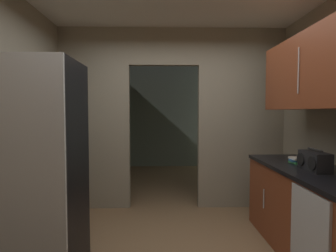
{
  "coord_description": "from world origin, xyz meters",
  "views": [
    {
      "loc": [
        -0.18,
        -2.55,
        1.45
      ],
      "look_at": [
        -0.09,
        0.73,
        1.28
      ],
      "focal_mm": 30.08,
      "sensor_mm": 36.0,
      "label": 1
    }
  ],
  "objects_px": {
    "refrigerator": "(35,170)",
    "boombox": "(314,161)",
    "dishwasher": "(309,243)",
    "book_stack": "(296,160)"
  },
  "relations": [
    {
      "from": "refrigerator",
      "to": "dishwasher",
      "type": "height_order",
      "value": "refrigerator"
    },
    {
      "from": "boombox",
      "to": "book_stack",
      "type": "relative_size",
      "value": 2.02
    },
    {
      "from": "refrigerator",
      "to": "boombox",
      "type": "relative_size",
      "value": 5.37
    },
    {
      "from": "refrigerator",
      "to": "boombox",
      "type": "xyz_separation_m",
      "value": [
        2.57,
        0.17,
        0.03
      ]
    },
    {
      "from": "refrigerator",
      "to": "boombox",
      "type": "distance_m",
      "value": 2.58
    },
    {
      "from": "refrigerator",
      "to": "dishwasher",
      "type": "bearing_deg",
      "value": -7.87
    },
    {
      "from": "dishwasher",
      "to": "boombox",
      "type": "xyz_separation_m",
      "value": [
        0.3,
        0.49,
        0.56
      ]
    },
    {
      "from": "dishwasher",
      "to": "book_stack",
      "type": "bearing_deg",
      "value": 70.54
    },
    {
      "from": "refrigerator",
      "to": "book_stack",
      "type": "relative_size",
      "value": 10.84
    },
    {
      "from": "refrigerator",
      "to": "boombox",
      "type": "height_order",
      "value": "refrigerator"
    }
  ]
}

